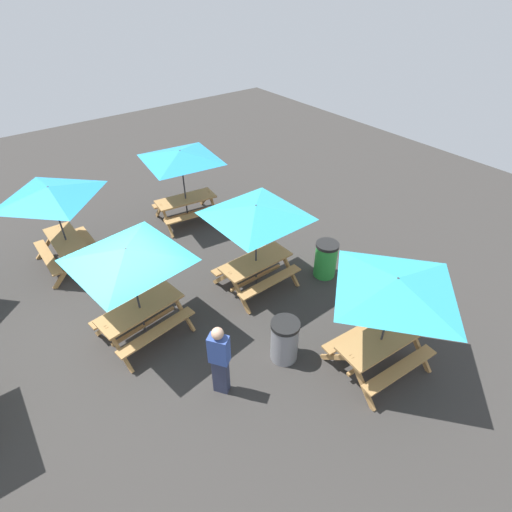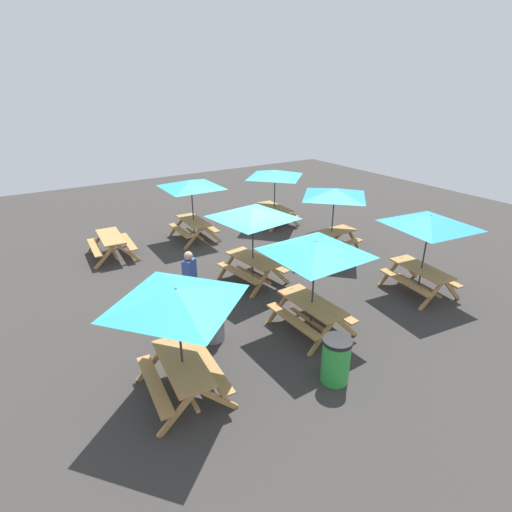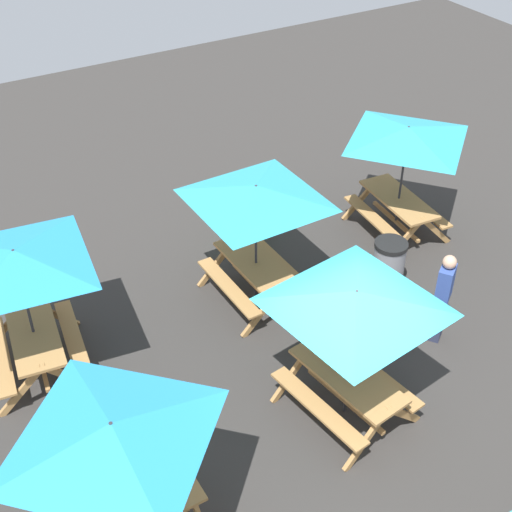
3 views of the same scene
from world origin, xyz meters
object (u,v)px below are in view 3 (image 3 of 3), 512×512
(picnic_table_2, at_px, (114,442))
(trash_bin_gray, at_px, (388,265))
(picnic_table_0, at_px, (256,202))
(person_standing, at_px, (443,296))
(picnic_table_4, at_px, (355,309))
(picnic_table_6, at_px, (17,268))
(trash_bin_green, at_px, (247,217))
(picnic_table_5, at_px, (407,142))

(picnic_table_2, height_order, trash_bin_gray, picnic_table_2)
(picnic_table_0, xyz_separation_m, picnic_table_2, (-3.42, 3.73, 0.00))
(picnic_table_2, relative_size, trash_bin_gray, 2.38)
(picnic_table_2, bearing_deg, trash_bin_gray, -157.90)
(person_standing, bearing_deg, picnic_table_4, 158.74)
(picnic_table_6, distance_m, person_standing, 6.51)
(picnic_table_2, bearing_deg, picnic_table_6, -89.37)
(trash_bin_gray, relative_size, trash_bin_green, 1.00)
(picnic_table_0, height_order, picnic_table_2, same)
(trash_bin_gray, bearing_deg, picnic_table_6, 79.38)
(picnic_table_2, xyz_separation_m, trash_bin_green, (5.08, -4.49, -1.49))
(picnic_table_4, bearing_deg, trash_bin_green, -19.72)
(picnic_table_0, height_order, picnic_table_6, same)
(picnic_table_5, xyz_separation_m, person_standing, (-2.80, 1.40, -1.10))
(person_standing, bearing_deg, trash_bin_green, 72.73)
(picnic_table_2, xyz_separation_m, picnic_table_4, (0.48, -3.55, 0.00))
(picnic_table_6, bearing_deg, picnic_table_5, -81.16)
(picnic_table_5, relative_size, trash_bin_gray, 2.38)
(trash_bin_green, distance_m, person_standing, 4.28)
(trash_bin_gray, bearing_deg, trash_bin_green, 28.55)
(picnic_table_4, relative_size, person_standing, 1.68)
(picnic_table_0, distance_m, trash_bin_green, 2.36)
(trash_bin_gray, height_order, person_standing, person_standing)
(picnic_table_0, distance_m, picnic_table_5, 3.49)
(picnic_table_2, bearing_deg, person_standing, -170.65)
(picnic_table_4, xyz_separation_m, person_standing, (0.55, -2.24, -1.10))
(picnic_table_5, bearing_deg, person_standing, 158.02)
(picnic_table_5, relative_size, picnic_table_6, 0.83)
(trash_bin_gray, bearing_deg, person_standing, 175.41)
(trash_bin_green, relative_size, person_standing, 0.59)
(picnic_table_2, relative_size, picnic_table_5, 1.00)
(picnic_table_2, height_order, picnic_table_4, same)
(trash_bin_gray, bearing_deg, picnic_table_5, -43.76)
(picnic_table_2, distance_m, trash_bin_gray, 6.58)
(picnic_table_4, bearing_deg, picnic_table_0, -11.72)
(trash_bin_green, bearing_deg, picnic_table_4, 168.41)
(picnic_table_4, height_order, person_standing, picnic_table_4)
(picnic_table_6, distance_m, trash_bin_gray, 6.27)
(picnic_table_5, bearing_deg, trash_bin_green, 69.73)
(picnic_table_5, relative_size, person_standing, 1.40)
(picnic_table_2, relative_size, person_standing, 1.40)
(trash_bin_green, bearing_deg, picnic_table_6, 107.91)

